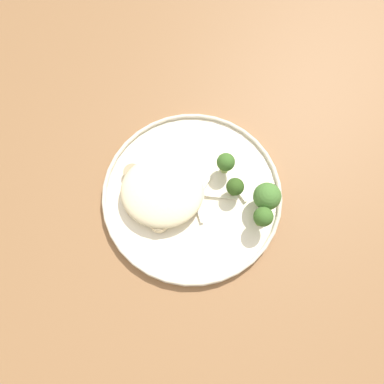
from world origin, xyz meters
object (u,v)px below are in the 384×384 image
broccoli_floret_left_leaning (263,217)px  broccoli_floret_small_sprig (226,165)px  seared_scallop_center_golden (158,168)px  broccoli_floret_right_tilted (235,187)px  seared_scallop_half_hidden (132,172)px  broccoli_floret_front_edge (267,197)px  dinner_plate (192,194)px  seared_scallop_right_edge (189,209)px  seared_scallop_tilted_round (162,180)px  seared_scallop_left_edge (159,223)px  seared_scallop_front_small (135,207)px

broccoli_floret_left_leaning → broccoli_floret_small_sprig: bearing=-54.3°
seared_scallop_center_golden → broccoli_floret_right_tilted: 0.13m
seared_scallop_half_hidden → broccoli_floret_front_edge: (-0.21, 0.03, 0.02)m
dinner_plate → seared_scallop_half_hidden: seared_scallop_half_hidden is taller
dinner_plate → seared_scallop_right_edge: bearing=83.9°
seared_scallop_tilted_round → seared_scallop_left_edge: (-0.00, 0.07, 0.00)m
seared_scallop_half_hidden → broccoli_floret_small_sprig: 0.15m
broccoli_floret_front_edge → broccoli_floret_right_tilted: 0.05m
seared_scallop_right_edge → seared_scallop_tilted_round: 0.07m
seared_scallop_front_small → broccoli_floret_small_sprig: size_ratio=0.65×
seared_scallop_tilted_round → broccoli_floret_right_tilted: 0.12m
seared_scallop_tilted_round → broccoli_floret_right_tilted: size_ratio=0.86×
seared_scallop_right_edge → broccoli_floret_front_edge: 0.12m
dinner_plate → seared_scallop_right_edge: size_ratio=11.59×
seared_scallop_center_golden → seared_scallop_half_hidden: seared_scallop_center_golden is taller
seared_scallop_center_golden → seared_scallop_half_hidden: (0.04, 0.01, -0.00)m
broccoli_floret_right_tilted → seared_scallop_half_hidden: bearing=-5.9°
dinner_plate → seared_scallop_left_edge: 0.07m
seared_scallop_half_hidden → broccoli_floret_left_leaning: (-0.21, 0.06, 0.03)m
seared_scallop_right_edge → seared_scallop_front_small: size_ratio=0.82×
seared_scallop_center_golden → broccoli_floret_front_edge: bearing=166.1°
dinner_plate → seared_scallop_right_edge: seared_scallop_right_edge is taller
dinner_plate → broccoli_floret_right_tilted: broccoli_floret_right_tilted is taller
broccoli_floret_right_tilted → dinner_plate: bearing=7.2°
seared_scallop_half_hidden → broccoli_floret_front_edge: 0.22m
seared_scallop_half_hidden → broccoli_floret_small_sprig: size_ratio=0.62×
seared_scallop_center_golden → seared_scallop_half_hidden: 0.04m
seared_scallop_front_small → broccoli_floret_right_tilted: 0.16m
seared_scallop_tilted_round → seared_scallop_half_hidden: same height
seared_scallop_left_edge → broccoli_floret_small_sprig: bearing=-134.4°
seared_scallop_right_edge → broccoli_floret_left_leaning: broccoli_floret_left_leaning is taller
seared_scallop_half_hidden → broccoli_floret_left_leaning: 0.22m
dinner_plate → broccoli_floret_left_leaning: 0.12m
seared_scallop_right_edge → seared_scallop_center_golden: (0.06, -0.07, -0.00)m
seared_scallop_left_edge → broccoli_floret_front_edge: (-0.16, -0.05, 0.02)m
seared_scallop_right_edge → broccoli_floret_right_tilted: size_ratio=0.61×
seared_scallop_front_small → seared_scallop_left_edge: size_ratio=1.06×
seared_scallop_tilted_round → dinner_plate: bearing=161.4°
broccoli_floret_right_tilted → broccoli_floret_front_edge: bearing=163.5°
broccoli_floret_front_edge → seared_scallop_tilted_round: bearing=-7.9°
seared_scallop_left_edge → broccoli_floret_front_edge: broccoli_floret_front_edge is taller
broccoli_floret_small_sprig → broccoli_floret_front_edge: bearing=142.8°
seared_scallop_center_golden → broccoli_floret_small_sprig: size_ratio=0.70×
dinner_plate → seared_scallop_half_hidden: size_ratio=10.02×
broccoli_floret_front_edge → broccoli_floret_left_leaning: broccoli_floret_front_edge is taller
dinner_plate → broccoli_floret_small_sprig: (-0.05, -0.04, 0.03)m
seared_scallop_front_small → broccoli_floret_small_sprig: (-0.14, -0.08, 0.02)m
broccoli_floret_left_leaning → seared_scallop_left_edge: bearing=5.9°
seared_scallop_front_small → broccoli_floret_left_leaning: (-0.19, 0.01, 0.03)m
broccoli_floret_small_sprig → seared_scallop_center_golden: bearing=3.4°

